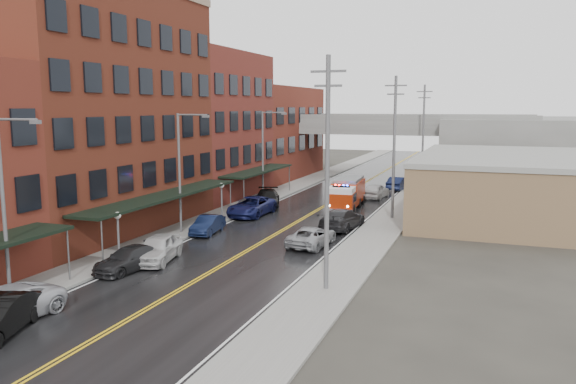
% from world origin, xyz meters
% --- Properties ---
extents(road, '(11.00, 160.00, 0.02)m').
position_xyz_m(road, '(0.00, 30.00, 0.01)').
color(road, black).
rests_on(road, ground).
extents(sidewalk_left, '(3.00, 160.00, 0.15)m').
position_xyz_m(sidewalk_left, '(-7.30, 30.00, 0.07)').
color(sidewalk_left, slate).
rests_on(sidewalk_left, ground).
extents(sidewalk_right, '(3.00, 160.00, 0.15)m').
position_xyz_m(sidewalk_right, '(7.30, 30.00, 0.07)').
color(sidewalk_right, slate).
rests_on(sidewalk_right, ground).
extents(curb_left, '(0.30, 160.00, 0.15)m').
position_xyz_m(curb_left, '(-5.65, 30.00, 0.07)').
color(curb_left, gray).
rests_on(curb_left, ground).
extents(curb_right, '(0.30, 160.00, 0.15)m').
position_xyz_m(curb_right, '(5.65, 30.00, 0.07)').
color(curb_right, gray).
rests_on(curb_right, ground).
extents(brick_building_b, '(9.00, 20.00, 18.00)m').
position_xyz_m(brick_building_b, '(-13.30, 23.00, 9.00)').
color(brick_building_b, '#562217').
rests_on(brick_building_b, ground).
extents(brick_building_c, '(9.00, 15.00, 15.00)m').
position_xyz_m(brick_building_c, '(-13.30, 40.50, 7.50)').
color(brick_building_c, maroon).
rests_on(brick_building_c, ground).
extents(brick_building_far, '(9.00, 20.00, 12.00)m').
position_xyz_m(brick_building_far, '(-13.30, 58.00, 6.00)').
color(brick_building_far, maroon).
rests_on(brick_building_far, ground).
extents(tan_building, '(14.00, 22.00, 5.00)m').
position_xyz_m(tan_building, '(16.00, 40.00, 2.50)').
color(tan_building, brown).
rests_on(tan_building, ground).
extents(right_far_block, '(18.00, 30.00, 8.00)m').
position_xyz_m(right_far_block, '(18.00, 70.00, 4.00)').
color(right_far_block, slate).
rests_on(right_far_block, ground).
extents(awning_1, '(2.60, 18.00, 3.09)m').
position_xyz_m(awning_1, '(-7.49, 23.00, 2.99)').
color(awning_1, black).
rests_on(awning_1, ground).
extents(awning_2, '(2.60, 13.00, 3.09)m').
position_xyz_m(awning_2, '(-7.49, 40.50, 2.99)').
color(awning_2, black).
rests_on(awning_2, ground).
extents(globe_lamp_1, '(0.44, 0.44, 3.12)m').
position_xyz_m(globe_lamp_1, '(-6.40, 16.00, 2.31)').
color(globe_lamp_1, '#59595B').
rests_on(globe_lamp_1, ground).
extents(globe_lamp_2, '(0.44, 0.44, 3.12)m').
position_xyz_m(globe_lamp_2, '(-6.40, 30.00, 2.31)').
color(globe_lamp_2, '#59595B').
rests_on(globe_lamp_2, ground).
extents(street_lamp_0, '(2.64, 0.22, 9.00)m').
position_xyz_m(street_lamp_0, '(-6.55, 8.00, 5.19)').
color(street_lamp_0, '#59595B').
rests_on(street_lamp_0, ground).
extents(street_lamp_1, '(2.64, 0.22, 9.00)m').
position_xyz_m(street_lamp_1, '(-6.55, 24.00, 5.19)').
color(street_lamp_1, '#59595B').
rests_on(street_lamp_1, ground).
extents(street_lamp_2, '(2.64, 0.22, 9.00)m').
position_xyz_m(street_lamp_2, '(-6.55, 40.00, 5.19)').
color(street_lamp_2, '#59595B').
rests_on(street_lamp_2, ground).
extents(utility_pole_0, '(1.80, 0.24, 12.00)m').
position_xyz_m(utility_pole_0, '(7.20, 15.00, 6.31)').
color(utility_pole_0, '#59595B').
rests_on(utility_pole_0, ground).
extents(utility_pole_1, '(1.80, 0.24, 12.00)m').
position_xyz_m(utility_pole_1, '(7.20, 35.00, 6.31)').
color(utility_pole_1, '#59595B').
rests_on(utility_pole_1, ground).
extents(utility_pole_2, '(1.80, 0.24, 12.00)m').
position_xyz_m(utility_pole_2, '(7.20, 55.00, 6.31)').
color(utility_pole_2, '#59595B').
rests_on(utility_pole_2, ground).
extents(overpass, '(40.00, 10.00, 7.50)m').
position_xyz_m(overpass, '(0.00, 62.00, 5.99)').
color(overpass, slate).
rests_on(overpass, ground).
extents(fire_truck, '(3.49, 7.79, 2.79)m').
position_xyz_m(fire_truck, '(2.29, 38.44, 1.51)').
color(fire_truck, '#902106').
rests_on(fire_truck, ground).
extents(parked_car_left_2, '(3.30, 5.84, 1.54)m').
position_xyz_m(parked_car_left_2, '(-5.00, 5.80, 0.77)').
color(parked_car_left_2, '#AEAFB6').
rests_on(parked_car_left_2, ground).
extents(parked_car_left_3, '(2.68, 4.95, 1.36)m').
position_xyz_m(parked_car_left_3, '(-4.67, 14.61, 0.68)').
color(parked_car_left_3, black).
rests_on(parked_car_left_3, ground).
extents(parked_car_left_4, '(3.01, 5.23, 1.68)m').
position_xyz_m(parked_car_left_4, '(-4.13, 16.80, 0.84)').
color(parked_car_left_4, beige).
rests_on(parked_car_left_4, ground).
extents(parked_car_left_5, '(1.91, 4.27, 1.36)m').
position_xyz_m(parked_car_left_5, '(-4.93, 24.72, 0.68)').
color(parked_car_left_5, '#0E1733').
rests_on(parked_car_left_5, ground).
extents(parked_car_left_6, '(2.76, 5.93, 1.64)m').
position_xyz_m(parked_car_left_6, '(-4.68, 32.33, 0.82)').
color(parked_car_left_6, '#131849').
rests_on(parked_car_left_6, ground).
extents(parked_car_left_7, '(4.02, 6.09, 1.64)m').
position_xyz_m(parked_car_left_7, '(-5.00, 36.67, 0.82)').
color(parked_car_left_7, black).
rests_on(parked_car_left_7, ground).
extents(parked_car_right_0, '(2.59, 5.04, 1.36)m').
position_xyz_m(parked_car_right_0, '(3.60, 23.80, 0.68)').
color(parked_car_right_0, gray).
rests_on(parked_car_right_0, ground).
extents(parked_car_right_1, '(2.87, 5.79, 1.62)m').
position_xyz_m(parked_car_right_1, '(4.16, 29.80, 0.81)').
color(parked_car_right_1, black).
rests_on(parked_car_right_1, ground).
extents(parked_car_right_2, '(2.33, 4.83, 1.59)m').
position_xyz_m(parked_car_right_2, '(3.70, 45.49, 0.80)').
color(parked_car_right_2, '#B4B4B4').
rests_on(parked_car_right_2, ground).
extents(parked_car_right_3, '(2.08, 4.81, 1.54)m').
position_xyz_m(parked_car_right_3, '(4.91, 52.20, 0.77)').
color(parked_car_right_3, black).
rests_on(parked_car_right_3, ground).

